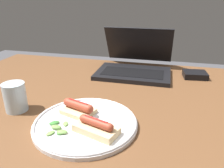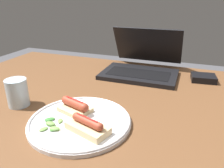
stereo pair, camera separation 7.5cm
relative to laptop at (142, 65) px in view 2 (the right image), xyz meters
The scene contains 8 objects.
desk 0.30m from the laptop, 98.25° to the right, with size 1.44×0.88×0.71m.
laptop is the anchor object (origin of this frame).
plate 0.49m from the laptop, 97.59° to the right, with size 0.29×0.29×0.02m.
sausage_toast_left 0.46m from the laptop, 102.96° to the right, with size 0.11×0.09×0.04m.
sausage_toast_middle 0.53m from the laptop, 92.21° to the right, with size 0.13×0.09×0.04m.
salad_pile 0.55m from the laptop, 102.87° to the right, with size 0.07×0.08×0.01m.
drinking_glass 0.55m from the laptop, 124.09° to the right, with size 0.07×0.07×0.09m.
external_drive 0.27m from the laptop, ahead, with size 0.11×0.09×0.03m.
Camera 2 is at (0.25, -0.68, 1.05)m, focal length 35.00 mm.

